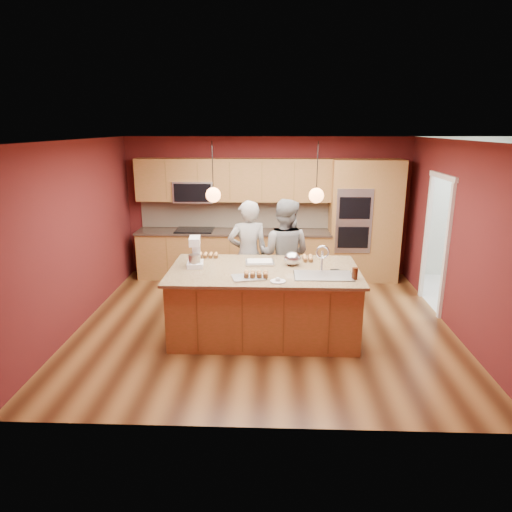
{
  "coord_description": "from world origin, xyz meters",
  "views": [
    {
      "loc": [
        0.11,
        -6.38,
        2.88
      ],
      "look_at": [
        -0.12,
        -0.1,
        1.09
      ],
      "focal_mm": 32.0,
      "sensor_mm": 36.0,
      "label": 1
    }
  ],
  "objects_px": {
    "person_left": "(248,255)",
    "stand_mixer": "(195,254)",
    "island": "(265,301)",
    "person_right": "(284,255)",
    "mixing_bowl": "(292,259)"
  },
  "relations": [
    {
      "from": "island",
      "to": "person_right",
      "type": "bearing_deg",
      "value": 74.07
    },
    {
      "from": "person_left",
      "to": "stand_mixer",
      "type": "bearing_deg",
      "value": 39.87
    },
    {
      "from": "stand_mixer",
      "to": "person_left",
      "type": "bearing_deg",
      "value": 45.67
    },
    {
      "from": "person_right",
      "to": "mixing_bowl",
      "type": "height_order",
      "value": "person_right"
    },
    {
      "from": "person_left",
      "to": "person_right",
      "type": "height_order",
      "value": "person_right"
    },
    {
      "from": "island",
      "to": "person_right",
      "type": "distance_m",
      "value": 1.11
    },
    {
      "from": "island",
      "to": "mixing_bowl",
      "type": "relative_size",
      "value": 10.94
    },
    {
      "from": "person_right",
      "to": "mixing_bowl",
      "type": "distance_m",
      "value": 0.8
    },
    {
      "from": "person_right",
      "to": "mixing_bowl",
      "type": "bearing_deg",
      "value": 113.23
    },
    {
      "from": "person_left",
      "to": "stand_mixer",
      "type": "height_order",
      "value": "person_left"
    },
    {
      "from": "person_right",
      "to": "stand_mixer",
      "type": "xyz_separation_m",
      "value": [
        -1.28,
        -0.88,
        0.25
      ]
    },
    {
      "from": "island",
      "to": "person_left",
      "type": "xyz_separation_m",
      "value": [
        -0.29,
        0.99,
        0.39
      ]
    },
    {
      "from": "person_left",
      "to": "mixing_bowl",
      "type": "distance_m",
      "value": 1.04
    },
    {
      "from": "stand_mixer",
      "to": "mixing_bowl",
      "type": "bearing_deg",
      "value": -1.4
    },
    {
      "from": "person_left",
      "to": "person_right",
      "type": "distance_m",
      "value": 0.58
    }
  ]
}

